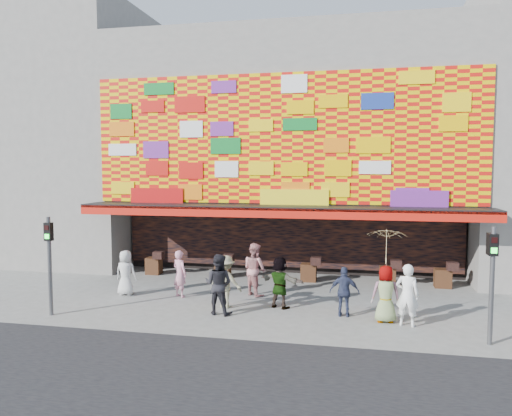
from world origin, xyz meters
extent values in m
plane|color=slate|center=(0.00, 0.00, 0.00)|extent=(90.00, 90.00, 0.00)
cube|color=black|center=(0.00, -6.50, 0.01)|extent=(30.00, 8.00, 0.02)
cube|color=gray|center=(0.00, 8.00, 6.50)|extent=(15.00, 8.00, 7.00)
cube|color=black|center=(0.00, 9.00, 1.50)|extent=(15.00, 6.00, 3.00)
cube|color=gray|center=(-7.30, 5.00, 1.50)|extent=(0.40, 2.00, 3.00)
cube|color=gray|center=(7.30, 5.00, 1.50)|extent=(0.40, 2.00, 3.00)
cube|color=black|center=(0.00, 3.40, 3.00)|extent=(15.20, 1.60, 0.12)
cube|color=red|center=(0.00, 2.62, 2.85)|extent=(15.20, 0.04, 0.35)
cube|color=#EEC100|center=(0.00, 3.96, 5.55)|extent=(14.80, 0.08, 4.90)
cube|color=black|center=(0.00, 5.85, 1.55)|extent=(14.00, 0.25, 2.50)
cube|color=gray|center=(-13.00, 8.00, 6.00)|extent=(11.00, 8.00, 12.00)
cylinder|color=#59595B|center=(-6.20, -1.50, 1.50)|extent=(0.12, 0.12, 3.00)
cube|color=black|center=(-6.20, -1.50, 2.55)|extent=(0.22, 0.18, 0.55)
cube|color=black|center=(-6.20, -1.59, 2.68)|extent=(0.14, 0.02, 0.14)
cube|color=#19E533|center=(-6.20, -1.59, 2.42)|extent=(0.14, 0.02, 0.14)
cylinder|color=#59595B|center=(6.20, -1.50, 1.50)|extent=(0.12, 0.12, 3.00)
cube|color=black|center=(6.20, -1.50, 2.55)|extent=(0.22, 0.18, 0.55)
cube|color=black|center=(6.20, -1.59, 2.68)|extent=(0.14, 0.02, 0.14)
cube|color=#19E533|center=(6.20, -1.59, 2.42)|extent=(0.14, 0.02, 0.14)
imported|color=silver|center=(-5.06, 1.16, 0.79)|extent=(0.80, 0.54, 1.58)
imported|color=pink|center=(-3.12, 1.32, 0.81)|extent=(0.71, 0.62, 1.63)
imported|color=black|center=(-1.26, -0.34, 0.93)|extent=(1.00, 0.84, 1.85)
imported|color=gray|center=(-1.23, 0.39, 0.84)|extent=(1.19, 0.83, 1.68)
imported|color=#2E3450|center=(2.52, 0.17, 0.76)|extent=(0.89, 0.38, 1.51)
imported|color=gray|center=(0.48, 0.68, 0.82)|extent=(1.60, 1.00, 1.64)
imported|color=gray|center=(3.70, -0.15, 0.83)|extent=(0.87, 0.63, 1.66)
imported|color=white|center=(4.28, -0.38, 0.89)|extent=(0.74, 0.58, 1.78)
imported|color=tan|center=(-0.64, 2.10, 0.92)|extent=(1.13, 1.11, 1.84)
imported|color=beige|center=(3.70, -0.15, 2.21)|extent=(1.31, 1.33, 1.03)
cylinder|color=#4C3326|center=(3.70, -0.15, 1.25)|extent=(0.02, 0.02, 1.00)
camera|label=1|loc=(2.92, -14.74, 4.48)|focal=35.00mm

